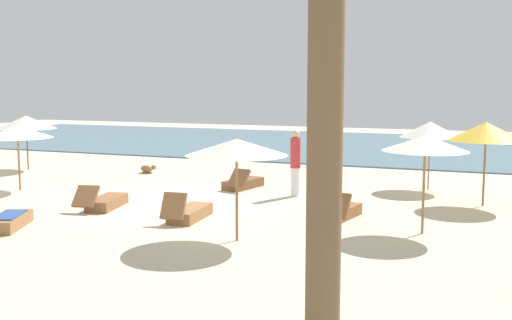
{
  "coord_description": "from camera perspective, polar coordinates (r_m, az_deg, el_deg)",
  "views": [
    {
      "loc": [
        8.07,
        -14.22,
        3.23
      ],
      "look_at": [
        1.89,
        1.52,
        1.1
      ],
      "focal_mm": 42.51,
      "sensor_mm": 36.0,
      "label": 1
    }
  ],
  "objects": [
    {
      "name": "lounger_2",
      "position": [
        18.81,
        -1.25,
        -2.19
      ],
      "size": [
        0.92,
        1.78,
        0.68
      ],
      "color": "brown",
      "rests_on": "ground_plane"
    },
    {
      "name": "umbrella_3",
      "position": [
        17.01,
        20.83,
        2.52
      ],
      "size": [
        1.97,
        1.97,
        2.24
      ],
      "color": "brown",
      "rests_on": "ground_plane"
    },
    {
      "name": "person_2",
      "position": [
        17.44,
        3.72,
        -0.18
      ],
      "size": [
        0.31,
        0.31,
        1.92
      ],
      "color": "white",
      "rests_on": "ground_plane"
    },
    {
      "name": "umbrella_5",
      "position": [
        19.66,
        -21.53,
        2.46
      ],
      "size": [
        2.1,
        2.1,
        1.96
      ],
      "color": "olive",
      "rests_on": "ground_plane"
    },
    {
      "name": "umbrella_6",
      "position": [
        13.4,
        15.63,
        1.51
      ],
      "size": [
        1.84,
        1.84,
        2.14
      ],
      "color": "olive",
      "rests_on": "ground_plane"
    },
    {
      "name": "umbrella_2",
      "position": [
        24.31,
        -20.82,
        3.34
      ],
      "size": [
        2.21,
        2.21,
        2.05
      ],
      "color": "brown",
      "rests_on": "ground_plane"
    },
    {
      "name": "ground_plane",
      "position": [
        16.66,
        -8.01,
        -4.07
      ],
      "size": [
        60.0,
        60.0,
        0.0
      ],
      "primitive_type": "plane",
      "color": "beige"
    },
    {
      "name": "lounger_3",
      "position": [
        16.33,
        -14.03,
        -3.84
      ],
      "size": [
        0.93,
        1.79,
        0.66
      ],
      "color": "brown",
      "rests_on": "ground_plane"
    },
    {
      "name": "lounger_5",
      "position": [
        14.73,
        7.77,
        -4.87
      ],
      "size": [
        0.89,
        1.72,
        0.74
      ],
      "color": "brown",
      "rests_on": "ground_plane"
    },
    {
      "name": "lounger_1",
      "position": [
        14.78,
        -22.47,
        -5.29
      ],
      "size": [
        1.21,
        1.79,
        0.67
      ],
      "color": "olive",
      "rests_on": "ground_plane"
    },
    {
      "name": "umbrella_0",
      "position": [
        19.16,
        16.06,
        2.77
      ],
      "size": [
        1.82,
        1.82,
        2.09
      ],
      "color": "olive",
      "rests_on": "ground_plane"
    },
    {
      "name": "dog",
      "position": [
        22.37,
        -10.18,
        -0.82
      ],
      "size": [
        0.65,
        0.44,
        0.3
      ],
      "color": "olive",
      "rests_on": "ground_plane"
    },
    {
      "name": "lounger_0",
      "position": [
        14.62,
        -6.36,
        -4.93
      ],
      "size": [
        0.72,
        1.67,
        0.75
      ],
      "color": "olive",
      "rests_on": "ground_plane"
    },
    {
      "name": "umbrella_1",
      "position": [
        12.33,
        -1.84,
        1.21
      ],
      "size": [
        2.12,
        2.12,
        2.12
      ],
      "color": "olive",
      "rests_on": "ground_plane"
    },
    {
      "name": "ocean_water",
      "position": [
        32.4,
        6.91,
        1.46
      ],
      "size": [
        48.0,
        16.0,
        0.06
      ],
      "primitive_type": "cube",
      "color": "slate",
      "rests_on": "ground_plane"
    }
  ]
}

